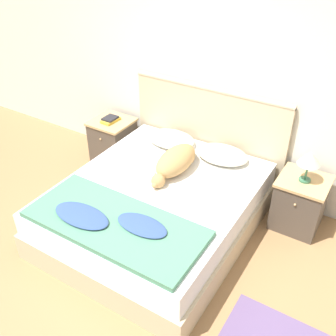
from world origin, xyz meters
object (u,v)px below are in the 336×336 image
object	(u,v)px
bed	(157,208)
book_stack	(110,120)
pillow_left	(171,139)
pillow_right	(222,154)
dog	(175,161)
table_lamp	(310,159)
nightstand_right	(299,203)
nightstand_left	(113,141)

from	to	relation	value
bed	book_stack	distance (m)	1.43
bed	pillow_left	xyz separation A→B (m)	(-0.31, 0.77, 0.31)
pillow_right	dog	bearing A→B (deg)	-124.06
dog	pillow_left	bearing A→B (deg)	125.63
dog	table_lamp	xyz separation A→B (m)	(1.15, 0.45, 0.18)
bed	pillow_left	world-z (taller)	pillow_left
pillow_left	pillow_right	xyz separation A→B (m)	(0.62, 0.00, 0.00)
nightstand_right	pillow_left	bearing A→B (deg)	-179.40
bed	nightstand_left	xyz separation A→B (m)	(-1.16, 0.78, 0.03)
nightstand_left	book_stack	xyz separation A→B (m)	(-0.00, -0.01, 0.30)
pillow_left	pillow_right	world-z (taller)	same
dog	nightstand_left	bearing A→B (deg)	158.65
bed	nightstand_right	distance (m)	1.40
nightstand_left	nightstand_right	bearing A→B (deg)	0.00
pillow_right	book_stack	distance (m)	1.47
pillow_left	book_stack	bearing A→B (deg)	179.94
pillow_right	book_stack	xyz separation A→B (m)	(-1.47, 0.00, 0.01)
nightstand_left	book_stack	size ratio (longest dim) A/B	2.34
nightstand_right	table_lamp	xyz separation A→B (m)	(-0.00, -0.01, 0.52)
bed	nightstand_left	size ratio (longest dim) A/B	3.69
table_lamp	nightstand_left	bearing A→B (deg)	179.68
pillow_left	dog	xyz separation A→B (m)	(0.32, -0.44, 0.05)
book_stack	dog	bearing A→B (deg)	-20.71
pillow_left	pillow_right	size ratio (longest dim) A/B	1.00
nightstand_right	dog	xyz separation A→B (m)	(-1.15, -0.46, 0.34)
nightstand_right	pillow_left	distance (m)	1.50
nightstand_right	pillow_right	size ratio (longest dim) A/B	0.99
nightstand_left	table_lamp	distance (m)	2.38
nightstand_right	table_lamp	bearing A→B (deg)	-90.00
dog	table_lamp	size ratio (longest dim) A/B	2.45
pillow_left	dog	distance (m)	0.55
nightstand_right	nightstand_left	bearing A→B (deg)	180.00
bed	pillow_right	world-z (taller)	pillow_right
bed	pillow_left	distance (m)	0.89
bed	pillow_right	bearing A→B (deg)	68.14
nightstand_right	pillow_right	world-z (taller)	pillow_right
table_lamp	nightstand_right	bearing A→B (deg)	90.00
nightstand_right	dog	distance (m)	1.29
nightstand_right	pillow_left	size ratio (longest dim) A/B	0.99
bed	nightstand_right	bearing A→B (deg)	33.98
book_stack	table_lamp	bearing A→B (deg)	0.04
pillow_right	bed	bearing A→B (deg)	-111.86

